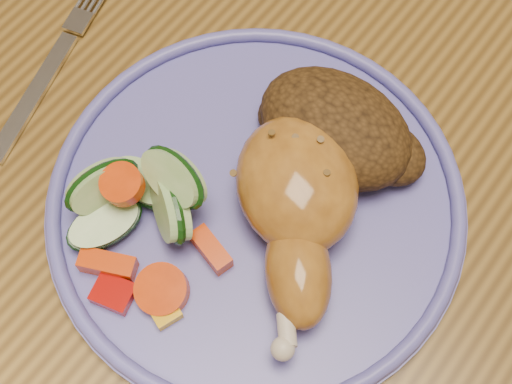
# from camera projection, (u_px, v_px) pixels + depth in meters

# --- Properties ---
(ground) EXTENTS (4.00, 4.00, 0.00)m
(ground) POSITION_uv_depth(u_px,v_px,m) (293.00, 376.00, 1.17)
(ground) COLOR #52391C
(ground) RESTS_ON ground
(dining_table) EXTENTS (0.90, 1.40, 0.75)m
(dining_table) POSITION_uv_depth(u_px,v_px,m) (333.00, 224.00, 0.56)
(dining_table) COLOR brown
(dining_table) RESTS_ON ground
(plate) EXTENTS (0.28, 0.28, 0.01)m
(plate) POSITION_uv_depth(u_px,v_px,m) (256.00, 205.00, 0.47)
(plate) COLOR #5A56B0
(plate) RESTS_ON dining_table
(plate_rim) EXTENTS (0.27, 0.27, 0.01)m
(plate_rim) POSITION_uv_depth(u_px,v_px,m) (256.00, 198.00, 0.46)
(plate_rim) COLOR #5A56B0
(plate_rim) RESTS_ON plate
(chicken_leg) EXTENTS (0.13, 0.15, 0.05)m
(chicken_leg) POSITION_uv_depth(u_px,v_px,m) (297.00, 204.00, 0.44)
(chicken_leg) COLOR #B07025
(chicken_leg) RESTS_ON plate
(rice_pilaf) EXTENTS (0.12, 0.08, 0.05)m
(rice_pilaf) POSITION_uv_depth(u_px,v_px,m) (339.00, 130.00, 0.47)
(rice_pilaf) COLOR #422A10
(rice_pilaf) RESTS_ON plate
(vegetable_pile) EXTENTS (0.12, 0.11, 0.06)m
(vegetable_pile) POSITION_uv_depth(u_px,v_px,m) (140.00, 208.00, 0.45)
(vegetable_pile) COLOR #A50A05
(vegetable_pile) RESTS_ON plate
(fork) EXTENTS (0.06, 0.16, 0.00)m
(fork) POSITION_uv_depth(u_px,v_px,m) (51.00, 67.00, 0.52)
(fork) COLOR silver
(fork) RESTS_ON dining_table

